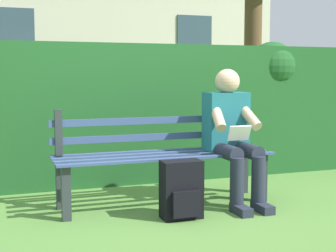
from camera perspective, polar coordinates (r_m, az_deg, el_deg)
The scene contains 5 objects.
ground at distance 4.34m, azimuth -0.45°, elevation -9.15°, with size 60.00×60.00×0.00m, color #517F38.
park_bench at distance 4.30m, azimuth -0.73°, elevation -3.45°, with size 1.89×0.51×0.84m.
person_seated at distance 4.35m, azimuth 7.43°, elevation -0.70°, with size 0.44×0.73×1.18m.
hedge_backdrop at distance 5.27m, azimuth -5.03°, elevation 1.81°, with size 5.88×0.69×1.51m.
backpack at distance 3.90m, azimuth 1.57°, elevation -7.47°, with size 0.32×0.25×0.46m.
Camera 1 is at (1.37, 3.95, 1.14)m, focal length 52.47 mm.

